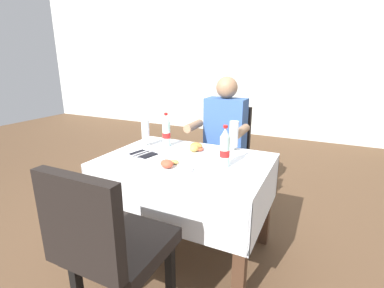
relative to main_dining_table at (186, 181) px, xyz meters
name	(u,v)px	position (x,y,z in m)	size (l,w,h in m)	color
ground_plane	(179,239)	(-0.11, 0.08, -0.56)	(11.00, 11.00, 0.00)	brown
back_wall	(276,49)	(-0.11, 3.75, 1.03)	(11.00, 0.12, 3.18)	silver
main_dining_table	(186,181)	(0.00, 0.00, 0.00)	(1.15, 0.81, 0.73)	white
chair_far_diner_seat	(223,151)	(0.00, 0.79, -0.01)	(0.44, 0.50, 0.97)	black
chair_near_camera_side	(110,245)	(0.00, -0.79, -0.01)	(0.44, 0.50, 0.97)	black
seated_diner_far	(223,139)	(0.03, 0.69, 0.15)	(0.50, 0.46, 1.26)	#282D42
plate_near_camera	(172,166)	(0.01, -0.21, 0.19)	(0.25, 0.25, 0.06)	white
plate_far_diner	(195,149)	(-0.01, 0.17, 0.20)	(0.24, 0.24, 0.07)	white
beer_glass_left	(146,132)	(-0.43, 0.14, 0.28)	(0.07, 0.07, 0.21)	white
beer_glass_middle	(234,136)	(0.24, 0.32, 0.29)	(0.07, 0.07, 0.23)	white
cola_bottle_primary	(225,149)	(0.29, -0.03, 0.29)	(0.06, 0.06, 0.27)	silver
cola_bottle_secondary	(166,132)	(-0.28, 0.20, 0.29)	(0.06, 0.06, 0.27)	silver
napkin_cutlery_set	(144,154)	(-0.32, -0.05, 0.18)	(0.19, 0.20, 0.01)	black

